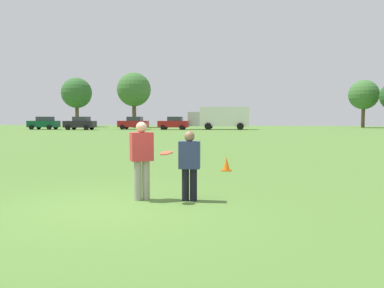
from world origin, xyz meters
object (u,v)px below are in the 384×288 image
Objects in this scene: parked_car_mid_right at (174,123)px; box_truck at (220,117)px; player_thrower at (142,156)px; player_defender at (189,162)px; frisbee at (166,153)px; parked_car_mid_left at (80,123)px; traffic_cone at (226,164)px; parked_car_center at (134,123)px; parked_car_near_left at (44,123)px.

parked_car_mid_right is 0.49× the size of box_truck.
player_thrower reaches higher than player_defender.
player_defender reaches higher than frisbee.
box_truck is (6.38, 1.44, 0.83)m from parked_car_mid_right.
box_truck is at bearing 11.20° from parked_car_mid_left.
player_defender is 46.40m from box_truck.
traffic_cone is at bearing 70.53° from player_thrower.
parked_car_mid_right reaches higher than frisbee.
parked_car_mid_right is at bearing 100.14° from player_defender.
parked_car_mid_right is (5.88, -0.36, 0.00)m from parked_car_center.
parked_car_center is 0.49× the size of box_truck.
traffic_cone is (1.09, 4.97, -0.83)m from frisbee.
parked_car_mid_right is at bearing 4.44° from parked_car_near_left.
player_defender is 5.48× the size of frisbee.
player_defender is 47.36m from parked_car_mid_left.
parked_car_center is at bearing 21.60° from parked_car_mid_left.
box_truck is (-2.30, 41.64, 1.52)m from traffic_cone.
parked_car_center is at bearing 105.86° from player_thrower.
parked_car_mid_left is (-19.68, 42.61, -0.04)m from player_thrower.
parked_car_center is 12.33m from box_truck.
player_defender is at bearing -58.65° from parked_car_near_left.
parked_car_center is (-13.46, 45.53, -0.13)m from frisbee.
parked_car_near_left is (-27.13, 38.77, 0.69)m from traffic_cone.
parked_car_near_left is at bearing 120.77° from frisbee.
player_thrower is 0.20× the size of box_truck.
parked_car_mid_right is (-8.03, 44.92, 0.08)m from player_defender.
player_thrower is 3.56× the size of traffic_cone.
player_thrower is 0.41× the size of parked_car_near_left.
player_defender reaches higher than traffic_cone.
player_thrower is at bearing -178.41° from player_defender.
traffic_cone is at bearing -70.26° from parked_car_center.
parked_car_mid_left is 1.00× the size of parked_car_center.
parked_car_mid_right is (18.46, 1.43, 0.00)m from parked_car_near_left.
parked_car_near_left is at bearing -171.89° from parked_car_center.
parked_car_mid_left is 12.90m from parked_car_mid_right.
player_thrower is at bearing -65.21° from parked_car_mid_left.
player_thrower is 47.10m from parked_car_center.
parked_car_mid_left is (5.77, -0.90, 0.00)m from parked_car_near_left.
player_thrower is 46.40m from box_truck.
box_truck is at bearing 5.04° from parked_car_center.
parked_car_center reaches higher than player_defender.
traffic_cone is 47.32m from parked_car_near_left.
traffic_cone is (0.64, 4.72, -0.61)m from player_defender.
box_truck reaches higher than parked_car_mid_left.
frisbee is at bearing -73.53° from parked_car_center.
parked_car_mid_right is (12.69, 2.34, 0.00)m from parked_car_mid_left.
player_thrower is 1.13× the size of player_defender.
frisbee reaches higher than traffic_cone.
frisbee is 50.90m from parked_car_near_left.
parked_car_mid_right is at bearing -167.30° from box_truck.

